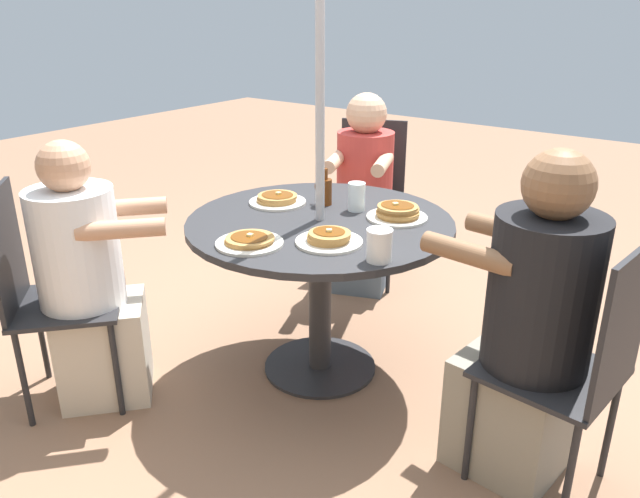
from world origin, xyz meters
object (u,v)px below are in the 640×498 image
Objects in this scene: diner_east at (529,336)px; patio_chair_east at (580,360)px; syrup_bottle at (325,191)px; patio_table at (320,247)px; pancake_plate_d at (329,239)px; drinking_glass_a at (357,197)px; pancake_plate_a at (249,241)px; pancake_plate_b at (277,200)px; patio_chair_north at (42,287)px; pancake_plate_c at (397,213)px; patio_chair_south at (369,191)px; coffee_cup at (379,245)px; diner_south at (363,200)px; diner_north at (89,287)px.

patio_chair_east is at bearing -90.00° from diner_east.
patio_chair_east is 1.28m from syrup_bottle.
patio_table is at bearing 121.00° from syrup_bottle.
pancake_plate_d is 2.07× the size of drinking_glass_a.
pancake_plate_b is at bearing -61.49° from pancake_plate_a.
patio_chair_north is 1.45m from pancake_plate_c.
drinking_glass_a reaches higher than patio_table.
patio_chair_south is 1.00m from drinking_glass_a.
diner_east is 1.11m from syrup_bottle.
patio_chair_south is 1.01m from pancake_plate_b.
pancake_plate_a is 1.55× the size of syrup_bottle.
diner_east is 0.58m from coffee_cup.
pancake_plate_b is (0.24, -0.45, 0.00)m from pancake_plate_a.
diner_south is 0.84m from pancake_plate_b.
patio_chair_south is at bearing 59.03° from patio_chair_east.
drinking_glass_a is at bearing -99.31° from pancake_plate_a.
patio_chair_south is 0.95m from syrup_bottle.
diner_north is at bearing 28.56° from pancake_plate_a.
pancake_plate_b is 2.07× the size of drinking_glass_a.
diner_north is 1.60m from diner_south.
syrup_bottle reaches higher than pancake_plate_a.
patio_chair_east is at bearing 62.57° from patio_chair_north.
pancake_plate_d is at bearing 103.55° from diner_east.
diner_north is 1.06m from syrup_bottle.
pancake_plate_a is 0.57m from syrup_bottle.
pancake_plate_c is 0.46m from coffee_cup.
patio_chair_south reaches higher than pancake_plate_c.
patio_chair_south is at bearing 121.60° from patio_chair_north.
syrup_bottle is 1.41× the size of coffee_cup.
patio_chair_north is at bearing -90.00° from diner_north.
patio_chair_north is 0.83× the size of diner_south.
diner_north is 1.19× the size of patio_chair_south.
drinking_glass_a is (-0.68, -0.89, 0.28)m from diner_north.
diner_east is 1.05× the size of diner_south.
coffee_cup is (-0.71, 0.29, 0.04)m from pancake_plate_b.
patio_chair_east is 7.51× the size of drinking_glass_a.
diner_east reaches higher than pancake_plate_b.
coffee_cup reaches higher than pancake_plate_d.
patio_table is 0.95m from diner_north.
patio_table is at bearing -46.47° from pancake_plate_d.
drinking_glass_a reaches higher than pancake_plate_a.
patio_chair_east is 0.95m from pancake_plate_d.
patio_chair_south is at bearing -68.39° from patio_table.
pancake_plate_b is at bearing 32.83° from syrup_bottle.
pancake_plate_a is at bearing 96.65° from syrup_bottle.
syrup_bottle reaches higher than drinking_glass_a.
pancake_plate_a is (0.04, 0.39, 0.14)m from patio_table.
patio_chair_north is 1.83m from diner_east.
pancake_plate_d reaches higher than pancake_plate_a.
syrup_bottle is at bearing 101.12° from diner_north.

